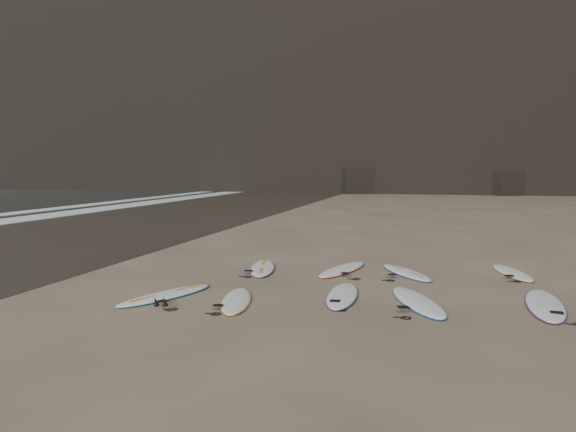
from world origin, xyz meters
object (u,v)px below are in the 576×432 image
object	(u,v)px
surfboard_2	(342,295)
surfboard_4	(545,304)
surfboard_7	(406,272)
surfboard_8	(512,272)
surfboard_1	(236,300)
surfboard_6	(342,269)
surfboard_0	(166,295)
surfboard_3	(418,301)
surfboard_5	(263,268)

from	to	relation	value
surfboard_2	surfboard_4	distance (m)	3.86
surfboard_7	surfboard_8	size ratio (longest dim) A/B	1.03
surfboard_1	surfboard_6	xyz separation A→B (m)	(1.52, 3.81, 0.01)
surfboard_6	surfboard_7	distance (m)	1.60
surfboard_2	surfboard_7	size ratio (longest dim) A/B	1.04
surfboard_2	surfboard_8	xyz separation A→B (m)	(3.72, 3.49, -0.00)
surfboard_0	surfboard_3	size ratio (longest dim) A/B	0.94
surfboard_1	surfboard_3	xyz separation A→B (m)	(3.46, 0.76, 0.01)
surfboard_2	surfboard_4	size ratio (longest dim) A/B	0.90
surfboard_1	surfboard_4	size ratio (longest dim) A/B	0.82
surfboard_3	surfboard_6	distance (m)	3.62
surfboard_5	surfboard_8	size ratio (longest dim) A/B	1.08
surfboard_6	surfboard_2	bearing A→B (deg)	-66.30
surfboard_0	surfboard_8	world-z (taller)	surfboard_0
surfboard_1	surfboard_6	distance (m)	4.10
surfboard_0	surfboard_4	xyz separation A→B (m)	(7.37, 1.03, 0.00)
surfboard_0	surfboard_8	bearing A→B (deg)	52.46
surfboard_4	surfboard_5	size ratio (longest dim) A/B	1.10
surfboard_5	surfboard_7	distance (m)	3.65
surfboard_2	surfboard_6	bearing A→B (deg)	95.64
surfboard_4	surfboard_8	bearing A→B (deg)	96.79
surfboard_1	surfboard_2	size ratio (longest dim) A/B	0.91
surfboard_0	surfboard_7	size ratio (longest dim) A/B	1.05
surfboard_1	surfboard_2	world-z (taller)	surfboard_2
surfboard_2	surfboard_6	size ratio (longest dim) A/B	0.97
surfboard_6	surfboard_5	bearing A→B (deg)	-156.87
surfboard_3	surfboard_6	world-z (taller)	surfboard_3
surfboard_4	surfboard_7	size ratio (longest dim) A/B	1.15
surfboard_7	surfboard_8	bearing A→B (deg)	-15.23
surfboard_1	surfboard_7	size ratio (longest dim) A/B	0.94
surfboard_2	surfboard_6	distance (m)	2.90
surfboard_1	surfboard_2	xyz separation A→B (m)	(1.96, 0.94, 0.00)
surfboard_0	surfboard_2	xyz separation A→B (m)	(3.51, 0.87, -0.00)
surfboard_2	surfboard_5	distance (m)	3.58
surfboard_1	surfboard_7	xyz separation A→B (m)	(3.12, 3.81, 0.00)
surfboard_0	surfboard_5	distance (m)	3.60
surfboard_6	surfboard_8	world-z (taller)	surfboard_6
surfboard_3	surfboard_7	xyz separation A→B (m)	(-0.34, 3.05, -0.00)
surfboard_3	surfboard_8	world-z (taller)	surfboard_3
surfboard_1	surfboard_7	distance (m)	4.92
surfboard_1	surfboard_8	size ratio (longest dim) A/B	0.98
surfboard_2	surfboard_3	world-z (taller)	surfboard_3
surfboard_0	surfboard_7	distance (m)	5.98
surfboard_7	surfboard_8	distance (m)	2.63
surfboard_6	surfboard_8	size ratio (longest dim) A/B	1.10
surfboard_3	surfboard_4	world-z (taller)	surfboard_4
surfboard_0	surfboard_6	distance (m)	4.84
surfboard_6	surfboard_0	bearing A→B (deg)	-114.41
surfboard_8	surfboard_7	bearing A→B (deg)	-179.22
surfboard_6	surfboard_8	xyz separation A→B (m)	(4.16, 0.62, -0.00)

